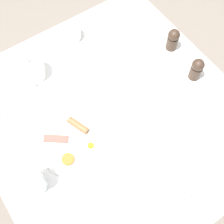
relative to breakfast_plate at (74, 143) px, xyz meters
name	(u,v)px	position (x,y,z in m)	size (l,w,h in m)	color
ground_plane	(112,169)	(-0.02, 0.19, -0.72)	(8.00, 8.00, 0.00)	#70665B
table	(112,122)	(-0.02, 0.19, -0.07)	(1.06, 1.00, 0.71)	white
breakfast_plate	(74,143)	(0.00, 0.00, 0.00)	(0.26, 0.26, 0.04)	white
teapot_near	(31,68)	(-0.37, 0.02, 0.04)	(0.18, 0.11, 0.12)	white
teapot_far	(173,189)	(0.35, 0.18, 0.04)	(0.18, 0.11, 0.12)	white
teacup_with_saucer_left	(71,34)	(-0.45, 0.26, 0.02)	(0.13, 0.13, 0.07)	white
water_glass_tall	(32,180)	(0.06, -0.19, 0.06)	(0.08, 0.08, 0.13)	white
pepper_grinder	(197,69)	(0.03, 0.57, 0.05)	(0.05, 0.05, 0.11)	#38281E
salt_grinder	(173,39)	(-0.15, 0.59, 0.05)	(0.05, 0.05, 0.11)	#38281E
napkin_folded	(131,58)	(-0.20, 0.41, 0.00)	(0.20, 0.18, 0.01)	white
knife_by_plate	(188,125)	(0.19, 0.41, -0.01)	(0.19, 0.15, 0.00)	silver
spoon_for_tea	(76,212)	(0.22, -0.13, -0.01)	(0.13, 0.08, 0.00)	silver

